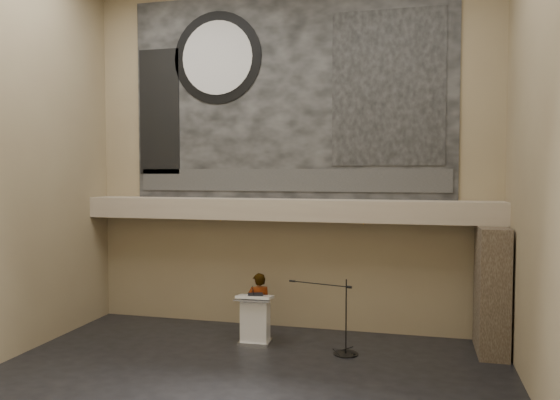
# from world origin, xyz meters

# --- Properties ---
(floor) EXTENTS (10.00, 10.00, 0.00)m
(floor) POSITION_xyz_m (0.00, 0.00, 0.00)
(floor) COLOR black
(floor) RESTS_ON ground
(wall_back) EXTENTS (10.00, 0.02, 8.50)m
(wall_back) POSITION_xyz_m (0.00, 4.00, 4.25)
(wall_back) COLOR #847254
(wall_back) RESTS_ON floor
(wall_front) EXTENTS (10.00, 0.02, 8.50)m
(wall_front) POSITION_xyz_m (0.00, -4.00, 4.25)
(wall_front) COLOR #847254
(wall_front) RESTS_ON floor
(wall_right) EXTENTS (0.02, 8.00, 8.50)m
(wall_right) POSITION_xyz_m (5.00, 0.00, 4.25)
(wall_right) COLOR #847254
(wall_right) RESTS_ON floor
(soffit) EXTENTS (10.00, 0.80, 0.50)m
(soffit) POSITION_xyz_m (0.00, 3.60, 2.95)
(soffit) COLOR gray
(soffit) RESTS_ON wall_back
(sprinkler_left) EXTENTS (0.04, 0.04, 0.06)m
(sprinkler_left) POSITION_xyz_m (-1.60, 3.55, 2.67)
(sprinkler_left) COLOR #B2893D
(sprinkler_left) RESTS_ON soffit
(sprinkler_right) EXTENTS (0.04, 0.04, 0.06)m
(sprinkler_right) POSITION_xyz_m (1.90, 3.55, 2.67)
(sprinkler_right) COLOR #B2893D
(sprinkler_right) RESTS_ON soffit
(banner) EXTENTS (8.00, 0.05, 5.00)m
(banner) POSITION_xyz_m (0.00, 3.97, 5.70)
(banner) COLOR black
(banner) RESTS_ON wall_back
(banner_text_strip) EXTENTS (7.76, 0.02, 0.55)m
(banner_text_strip) POSITION_xyz_m (0.00, 3.93, 3.65)
(banner_text_strip) COLOR #2E2E2E
(banner_text_strip) RESTS_ON banner
(banner_clock_rim) EXTENTS (2.30, 0.02, 2.30)m
(banner_clock_rim) POSITION_xyz_m (-1.80, 3.93, 6.70)
(banner_clock_rim) COLOR black
(banner_clock_rim) RESTS_ON banner
(banner_clock_face) EXTENTS (1.84, 0.02, 1.84)m
(banner_clock_face) POSITION_xyz_m (-1.80, 3.91, 6.70)
(banner_clock_face) COLOR silver
(banner_clock_face) RESTS_ON banner
(banner_building_print) EXTENTS (2.60, 0.02, 3.60)m
(banner_building_print) POSITION_xyz_m (2.40, 3.93, 5.80)
(banner_building_print) COLOR black
(banner_building_print) RESTS_ON banner
(banner_brick_print) EXTENTS (1.10, 0.02, 3.20)m
(banner_brick_print) POSITION_xyz_m (-3.40, 3.93, 5.40)
(banner_brick_print) COLOR black
(banner_brick_print) RESTS_ON banner
(stone_pier) EXTENTS (0.60, 1.40, 2.70)m
(stone_pier) POSITION_xyz_m (4.65, 3.15, 1.35)
(stone_pier) COLOR #3E3226
(stone_pier) RESTS_ON floor
(lectern) EXTENTS (0.79, 0.58, 1.14)m
(lectern) POSITION_xyz_m (-0.39, 2.48, 0.55)
(lectern) COLOR silver
(lectern) RESTS_ON floor
(binder) EXTENTS (0.41, 0.37, 0.04)m
(binder) POSITION_xyz_m (-0.38, 2.47, 1.12)
(binder) COLOR black
(binder) RESTS_ON lectern
(papers) EXTENTS (0.30, 0.34, 0.00)m
(papers) POSITION_xyz_m (-0.46, 2.49, 1.10)
(papers) COLOR white
(papers) RESTS_ON lectern
(speaker_person) EXTENTS (0.66, 0.56, 1.54)m
(speaker_person) POSITION_xyz_m (-0.41, 2.83, 0.77)
(speaker_person) COLOR silver
(speaker_person) RESTS_ON floor
(mic_stand) EXTENTS (1.56, 0.60, 1.60)m
(mic_stand) POSITION_xyz_m (1.62, 2.29, 0.25)
(mic_stand) COLOR black
(mic_stand) RESTS_ON floor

